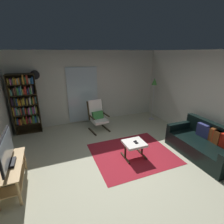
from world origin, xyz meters
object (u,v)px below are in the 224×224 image
object	(u,v)px
cell_phone	(136,142)
wall_clock	(35,75)
ottoman	(134,145)
lounge_armchair	(97,115)
tv_remote	(136,142)
leather_sofa	(204,144)
television	(6,151)
bookshelf_near_tv	(25,102)
tv_stand	(11,173)
floor_lamp_by_shelf	(154,86)

from	to	relation	value
cell_phone	wall_clock	world-z (taller)	wall_clock
ottoman	wall_clock	xyz separation A→B (m)	(-2.15, 2.71, 1.50)
lounge_armchair	tv_remote	world-z (taller)	lounge_armchair
lounge_armchair	ottoman	bearing A→B (deg)	-78.67
lounge_armchair	leather_sofa	bearing A→B (deg)	-49.56
television	lounge_armchair	bearing A→B (deg)	39.34
leather_sofa	bookshelf_near_tv	bearing A→B (deg)	143.85
tv_stand	bookshelf_near_tv	distance (m)	2.68
floor_lamp_by_shelf	wall_clock	bearing A→B (deg)	169.97
floor_lamp_by_shelf	leather_sofa	bearing A→B (deg)	-93.86
bookshelf_near_tv	tv_remote	distance (m)	3.70
tv_stand	ottoman	bearing A→B (deg)	0.70
cell_phone	floor_lamp_by_shelf	size ratio (longest dim) A/B	0.09
television	tv_remote	size ratio (longest dim) A/B	7.04
leather_sofa	lounge_armchair	size ratio (longest dim) A/B	1.68
ottoman	floor_lamp_by_shelf	world-z (taller)	floor_lamp_by_shelf
tv_stand	ottoman	distance (m)	2.70
television	leather_sofa	world-z (taller)	television
lounge_armchair	tv_remote	bearing A→B (deg)	-77.65
tv_stand	television	size ratio (longest dim) A/B	1.13
tv_stand	lounge_armchair	size ratio (longest dim) A/B	1.12
tv_stand	lounge_armchair	xyz separation A→B (m)	(2.32, 1.92, 0.19)
bookshelf_near_tv	cell_phone	xyz separation A→B (m)	(2.60, -2.57, -0.61)
tv_stand	wall_clock	world-z (taller)	wall_clock
television	leather_sofa	size ratio (longest dim) A/B	0.59
floor_lamp_by_shelf	bookshelf_near_tv	bearing A→B (deg)	172.90
leather_sofa	lounge_armchair	world-z (taller)	lounge_armchair
wall_clock	tv_remote	bearing A→B (deg)	-51.20
television	floor_lamp_by_shelf	world-z (taller)	floor_lamp_by_shelf
bookshelf_near_tv	cell_phone	distance (m)	3.70
tv_stand	tv_remote	world-z (taller)	tv_stand
ottoman	lounge_armchair	bearing A→B (deg)	101.33
wall_clock	lounge_armchair	bearing A→B (deg)	-24.98
tv_remote	lounge_armchair	bearing A→B (deg)	129.93
leather_sofa	ottoman	bearing A→B (deg)	161.37
floor_lamp_by_shelf	television	bearing A→B (deg)	-156.37
cell_phone	floor_lamp_by_shelf	world-z (taller)	floor_lamp_by_shelf
cell_phone	wall_clock	size ratio (longest dim) A/B	0.48
lounge_armchair	floor_lamp_by_shelf	bearing A→B (deg)	2.79
cell_phone	television	bearing A→B (deg)	172.67
tv_stand	floor_lamp_by_shelf	size ratio (longest dim) A/B	0.70
bookshelf_near_tv	leather_sofa	xyz separation A→B (m)	(4.29, -3.13, -0.73)
television	lounge_armchair	size ratio (longest dim) A/B	0.99
floor_lamp_by_shelf	ottoman	bearing A→B (deg)	-133.56
wall_clock	television	bearing A→B (deg)	-101.21
television	bookshelf_near_tv	world-z (taller)	bookshelf_near_tv
ottoman	wall_clock	size ratio (longest dim) A/B	1.81
leather_sofa	wall_clock	size ratio (longest dim) A/B	5.93
tv_stand	bookshelf_near_tv	xyz separation A→B (m)	(0.13, 2.58, 0.69)
lounge_armchair	wall_clock	size ratio (longest dim) A/B	3.53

